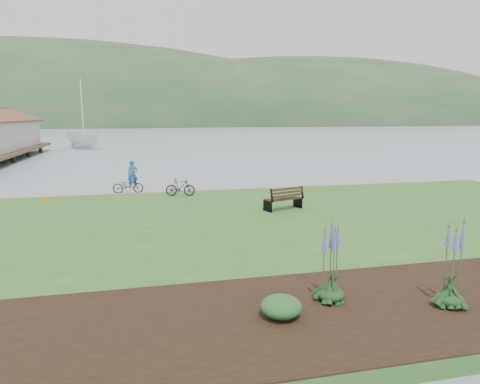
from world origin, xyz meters
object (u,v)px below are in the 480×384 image
(person, at_px, (133,172))
(bicycle_a, at_px, (128,185))
(sailboat, at_px, (85,149))
(park_bench, at_px, (285,198))

(person, xyz_separation_m, bicycle_a, (-0.24, -1.47, -0.54))
(person, height_order, sailboat, sailboat)
(bicycle_a, relative_size, sailboat, 0.05)
(bicycle_a, height_order, sailboat, sailboat)
(park_bench, bearing_deg, bicycle_a, 121.57)
(person, relative_size, bicycle_a, 1.18)
(bicycle_a, bearing_deg, sailboat, 12.14)
(park_bench, distance_m, bicycle_a, 9.19)
(park_bench, height_order, bicycle_a, park_bench)
(bicycle_a, bearing_deg, person, -7.27)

